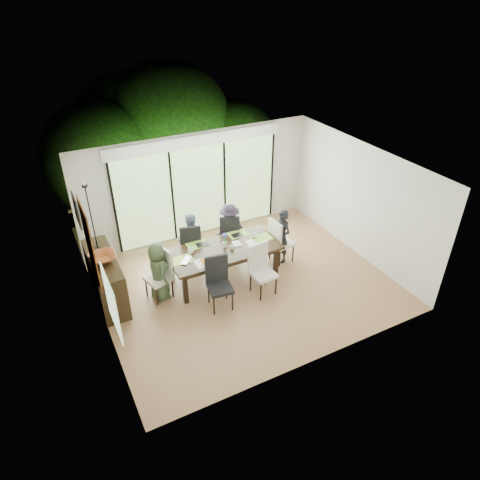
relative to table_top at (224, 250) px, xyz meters
name	(u,v)px	position (x,y,z in m)	size (l,w,h in m)	color
floor	(245,284)	(0.30, -0.44, -0.74)	(6.00, 5.00, 0.01)	brown
ceiling	(246,169)	(0.30, -0.44, 1.97)	(6.00, 5.00, 0.01)	white
wall_back	(198,185)	(0.30, 2.07, 0.62)	(6.00, 0.02, 2.70)	beige
wall_front	(319,303)	(0.30, -2.95, 0.62)	(6.00, 0.02, 2.70)	silver
wall_left	(95,271)	(-2.71, -0.44, 0.62)	(0.02, 5.00, 2.70)	silver
wall_right	(361,201)	(3.31, -0.44, 0.62)	(0.02, 5.00, 2.70)	silver
glass_doors	(199,191)	(0.30, 2.03, 0.47)	(4.20, 0.02, 2.30)	#598C3F
blinds_header	(196,141)	(0.30, 2.02, 1.77)	(4.40, 0.06, 0.28)	white
mullion_a	(115,210)	(-1.80, 2.02, 0.47)	(0.05, 0.04, 2.30)	black
mullion_b	(173,197)	(-0.40, 2.02, 0.47)	(0.05, 0.04, 2.30)	black
mullion_c	(225,186)	(1.00, 2.02, 0.47)	(0.05, 0.04, 2.30)	black
mullion_d	(272,176)	(2.40, 2.02, 0.47)	(0.05, 0.04, 2.30)	black
side_window	(112,303)	(-2.67, -1.64, 0.77)	(0.02, 0.90, 1.00)	#8CAD7F
deck	(189,219)	(0.30, 2.96, -0.78)	(6.00, 1.80, 0.10)	brown
rail_top	(177,189)	(0.30, 3.76, -0.18)	(6.00, 0.08, 0.06)	brown
foliage_left	(101,159)	(-1.50, 4.76, 0.71)	(3.20, 3.20, 3.20)	#14380F
foliage_mid	(168,129)	(0.70, 5.36, 1.07)	(4.00, 4.00, 4.00)	#14380F
foliage_right	(233,145)	(2.50, 4.56, 0.53)	(2.80, 2.80, 2.80)	#14380F
foliage_far	(130,133)	(-0.30, 6.06, 0.89)	(3.60, 3.60, 3.60)	#14380F
table_top	(224,250)	(0.00, 0.00, 0.00)	(2.44, 1.12, 0.06)	black
table_apron	(224,253)	(0.00, 0.00, -0.09)	(2.24, 0.92, 0.10)	black
table_leg_fl	(185,289)	(-1.08, -0.43, -0.38)	(0.09, 0.09, 0.70)	black
table_leg_fr	(276,261)	(1.08, -0.43, -0.38)	(0.09, 0.09, 0.70)	black
table_leg_bl	(171,267)	(-1.08, 0.43, -0.38)	(0.09, 0.09, 0.70)	black
table_leg_br	(257,243)	(1.08, 0.43, -0.38)	(0.09, 0.09, 0.70)	black
chair_left_end	(158,275)	(-1.50, 0.00, -0.17)	(0.47, 0.47, 1.12)	white
chair_right_end	(282,240)	(1.50, 0.00, -0.17)	(0.47, 0.47, 1.12)	silver
chair_far_left	(190,243)	(-0.45, 0.85, -0.17)	(0.47, 0.47, 1.12)	black
chair_far_right	(229,233)	(0.55, 0.85, -0.17)	(0.47, 0.47, 1.12)	black
chair_near_left	(220,285)	(-0.50, -0.87, -0.17)	(0.47, 0.47, 1.12)	black
chair_near_right	(264,271)	(0.50, -0.87, -0.17)	(0.47, 0.47, 1.12)	silver
person_left_end	(158,271)	(-1.48, 0.00, -0.08)	(0.61, 0.38, 1.31)	#3E5035
person_right_end	(282,236)	(1.48, 0.00, -0.08)	(0.61, 0.38, 1.31)	black
person_far_left	(190,240)	(-0.45, 0.83, -0.08)	(0.61, 0.38, 1.31)	#7485A8
person_far_right	(230,230)	(0.55, 0.83, -0.08)	(0.61, 0.38, 1.31)	#251E2D
placemat_left	(182,260)	(-0.95, 0.00, 0.03)	(0.45, 0.33, 0.01)	#A6C446
placemat_right	(262,238)	(0.95, 0.00, 0.03)	(0.45, 0.33, 0.01)	#88BC43
placemat_far_l	(197,245)	(-0.45, 0.40, 0.03)	(0.45, 0.33, 0.01)	#8FC044
placemat_far_r	(238,234)	(0.55, 0.40, 0.03)	(0.45, 0.33, 0.01)	#90C345
placemat_paper	(206,262)	(-0.55, -0.30, 0.03)	(0.45, 0.33, 0.01)	white
tablet_far_l	(202,244)	(-0.35, 0.35, 0.04)	(0.26, 0.18, 0.01)	black
tablet_far_r	(237,235)	(0.50, 0.35, 0.04)	(0.24, 0.17, 0.01)	black
papers	(253,242)	(0.70, -0.05, 0.03)	(0.31, 0.22, 0.00)	white
platter_base	(206,262)	(-0.55, -0.30, 0.05)	(0.26, 0.26, 0.02)	white
platter_snacks	(206,261)	(-0.55, -0.30, 0.07)	(0.20, 0.20, 0.01)	#C66A17
vase	(225,244)	(0.05, 0.05, 0.09)	(0.08, 0.08, 0.12)	silver
hyacinth_stems	(225,240)	(0.05, 0.05, 0.21)	(0.04, 0.04, 0.16)	#337226
hyacinth_blooms	(225,236)	(0.05, 0.05, 0.32)	(0.11, 0.11, 0.11)	#4D4FC2
laptop	(189,261)	(-0.85, -0.10, 0.04)	(0.34, 0.22, 0.03)	silver
cup_a	(191,251)	(-0.70, 0.15, 0.08)	(0.13, 0.13, 0.10)	white
cup_b	(232,247)	(0.15, -0.10, 0.08)	(0.10, 0.10, 0.09)	white
cup_c	(254,236)	(0.80, 0.10, 0.08)	(0.13, 0.13, 0.10)	white
book	(233,244)	(0.25, 0.05, 0.04)	(0.17, 0.23, 0.02)	white
sideboard	(106,278)	(-2.46, 0.46, -0.23)	(0.50, 1.79, 1.01)	black
bowl	(102,258)	(-2.46, 0.36, 0.34)	(0.53, 0.53, 0.13)	brown
candlestick_base	(98,249)	(-2.46, 0.81, 0.30)	(0.11, 0.11, 0.04)	black
candlestick_shaft	(92,219)	(-2.46, 0.81, 1.00)	(0.03, 0.03, 1.40)	black
candlestick_pan	(85,186)	(-2.46, 0.81, 1.69)	(0.11, 0.11, 0.03)	black
candle	(84,183)	(-2.46, 0.81, 1.76)	(0.04, 0.04, 0.11)	silver
tapestry	(89,243)	(-2.67, -0.04, 0.97)	(0.02, 1.00, 1.50)	#904814
art_frame	(76,210)	(-2.67, 1.26, 1.02)	(0.03, 0.55, 0.65)	black
art_canvas	(77,210)	(-2.65, 1.26, 1.02)	(0.01, 0.45, 0.55)	#17464B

